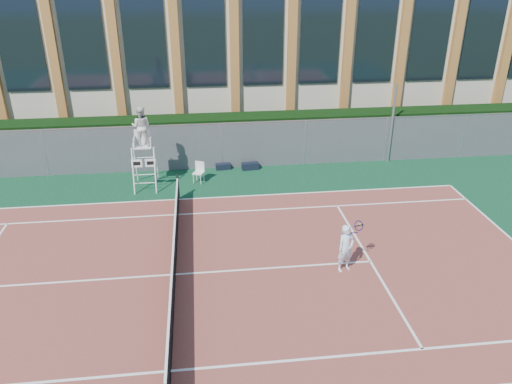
{
  "coord_description": "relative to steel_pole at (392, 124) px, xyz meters",
  "views": [
    {
      "loc": [
        0.99,
        -13.4,
        9.1
      ],
      "look_at": [
        2.94,
        3.0,
        1.36
      ],
      "focal_mm": 35.0,
      "sensor_mm": 36.0,
      "label": 1
    }
  ],
  "objects": [
    {
      "name": "tennis_net",
      "position": [
        -10.19,
        -8.7,
        -1.39
      ],
      "size": [
        0.1,
        11.3,
        1.1
      ],
      "color": "black",
      "rests_on": "ground"
    },
    {
      "name": "fence",
      "position": [
        -10.19,
        0.1,
        -0.83
      ],
      "size": [
        40.0,
        0.06,
        2.2
      ],
      "primitive_type": null,
      "color": "#595E60",
      "rests_on": "ground"
    },
    {
      "name": "umpire_chair",
      "position": [
        -11.61,
        -1.65,
        0.73
      ],
      "size": [
        1.02,
        1.56,
        3.64
      ],
      "color": "white",
      "rests_on": "ground"
    },
    {
      "name": "sports_bag_near",
      "position": [
        -6.88,
        -0.27,
        -1.75
      ],
      "size": [
        0.82,
        0.4,
        0.34
      ],
      "primitive_type": "cube",
      "rotation": [
        0.0,
        0.0,
        0.11
      ],
      "color": "black",
      "rests_on": "apron"
    },
    {
      "name": "apron",
      "position": [
        -10.19,
        -7.7,
        -1.92
      ],
      "size": [
        36.0,
        20.0,
        0.01
      ],
      "primitive_type": "cube",
      "color": "#0C361B",
      "rests_on": "ground"
    },
    {
      "name": "tennis_player",
      "position": [
        -4.79,
        -9.06,
        -1.09
      ],
      "size": [
        0.95,
        0.71,
        1.62
      ],
      "color": "white",
      "rests_on": "tennis_court"
    },
    {
      "name": "tennis_court",
      "position": [
        -10.19,
        -8.7,
        -1.91
      ],
      "size": [
        23.77,
        10.97,
        0.02
      ],
      "primitive_type": "cube",
      "color": "brown",
      "rests_on": "apron"
    },
    {
      "name": "steel_pole",
      "position": [
        0.0,
        0.0,
        0.0
      ],
      "size": [
        0.12,
        0.12,
        3.86
      ],
      "primitive_type": "cylinder",
      "color": "#9EA0A5",
      "rests_on": "ground"
    },
    {
      "name": "building",
      "position": [
        -10.19,
        9.25,
        2.22
      ],
      "size": [
        45.0,
        10.6,
        8.22
      ],
      "color": "beige",
      "rests_on": "ground"
    },
    {
      "name": "plastic_chair",
      "position": [
        -9.3,
        -1.42,
        -1.37
      ],
      "size": [
        0.58,
        0.58,
        0.94
      ],
      "color": "silver",
      "rests_on": "apron"
    },
    {
      "name": "sports_bag_far",
      "position": [
        -8.15,
        -0.1,
        -1.78
      ],
      "size": [
        0.72,
        0.37,
        0.28
      ],
      "primitive_type": "cube",
      "rotation": [
        0.0,
        0.0,
        0.11
      ],
      "color": "black",
      "rests_on": "apron"
    },
    {
      "name": "hedge",
      "position": [
        -10.19,
        1.3,
        -0.83
      ],
      "size": [
        40.0,
        1.4,
        2.2
      ],
      "primitive_type": "cube",
      "color": "black",
      "rests_on": "ground"
    },
    {
      "name": "ground",
      "position": [
        -10.19,
        -8.7,
        -1.93
      ],
      "size": [
        120.0,
        120.0,
        0.0
      ],
      "primitive_type": "plane",
      "color": "#233814"
    }
  ]
}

